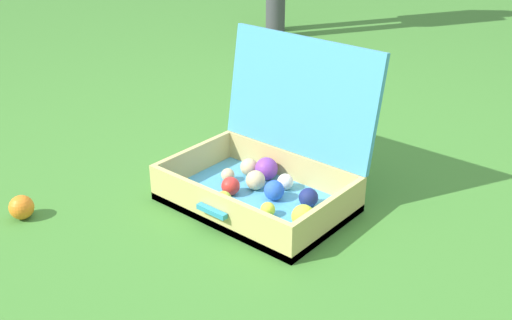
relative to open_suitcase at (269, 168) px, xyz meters
The scene contains 3 objects.
ground_plane 0.12m from the open_suitcase, 38.82° to the right, with size 16.00×16.00×0.00m, color #3D7A2D.
open_suitcase is the anchor object (origin of this frame).
stray_ball_on_grass 0.79m from the open_suitcase, 130.42° to the right, with size 0.08×0.08×0.08m, color orange.
Camera 1 is at (1.08, -1.36, 1.00)m, focal length 42.68 mm.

